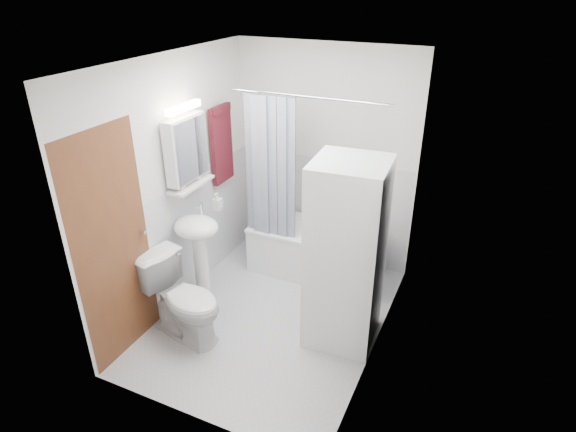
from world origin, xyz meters
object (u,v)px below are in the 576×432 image
at_px(bathtub, 314,249).
at_px(sink, 198,241).
at_px(washer_dryer, 345,255).
at_px(toilet, 184,299).

height_order(bathtub, sink, sink).
distance_m(sink, washer_dryer, 1.44).
bearing_deg(bathtub, washer_dryer, -54.69).
distance_m(bathtub, sink, 1.34).
bearing_deg(toilet, sink, 28.53).
height_order(bathtub, washer_dryer, washer_dryer).
relative_size(bathtub, sink, 1.31).
distance_m(bathtub, washer_dryer, 1.21).
xyz_separation_m(bathtub, washer_dryer, (0.62, -0.88, 0.56)).
bearing_deg(washer_dryer, sink, -179.71).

